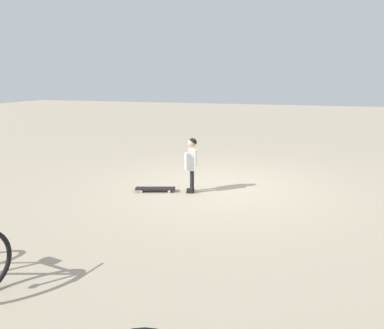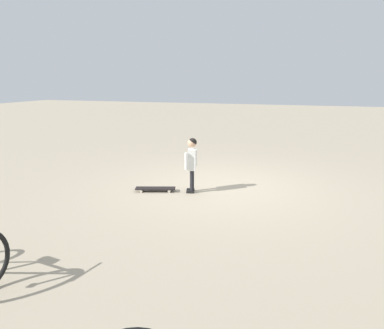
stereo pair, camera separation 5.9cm
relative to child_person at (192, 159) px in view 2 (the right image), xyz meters
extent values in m
plane|color=tan|center=(-0.54, 0.48, -0.66)|extent=(50.00, 50.00, 0.00)
cylinder|color=black|center=(0.05, 0.02, -0.42)|extent=(0.08, 0.08, 0.42)
cube|color=black|center=(0.06, -0.01, -0.63)|extent=(0.12, 0.17, 0.05)
cylinder|color=black|center=(-0.05, -0.01, -0.42)|extent=(0.08, 0.08, 0.42)
cube|color=black|center=(-0.05, -0.04, -0.63)|extent=(0.12, 0.17, 0.05)
cube|color=white|center=(0.00, 0.00, -0.01)|extent=(0.27, 0.20, 0.40)
cylinder|color=white|center=(0.18, -0.05, -0.01)|extent=(0.06, 0.06, 0.32)
cylinder|color=white|center=(-0.17, 0.02, -0.01)|extent=(0.06, 0.06, 0.32)
sphere|color=tan|center=(0.00, 0.00, 0.31)|extent=(0.17, 0.17, 0.17)
sphere|color=black|center=(0.00, 0.01, 0.32)|extent=(0.16, 0.16, 0.16)
cube|color=black|center=(0.19, -0.69, -0.59)|extent=(0.42, 0.80, 0.02)
cube|color=#B7B7BC|center=(0.27, -0.95, -0.61)|extent=(0.11, 0.06, 0.02)
cube|color=#B7B7BC|center=(0.10, -0.43, -0.61)|extent=(0.11, 0.06, 0.02)
cylinder|color=beige|center=(0.34, -0.92, -0.63)|extent=(0.05, 0.06, 0.06)
cylinder|color=beige|center=(0.20, -0.97, -0.63)|extent=(0.05, 0.06, 0.06)
cylinder|color=beige|center=(0.18, -0.41, -0.63)|extent=(0.05, 0.06, 0.06)
cylinder|color=beige|center=(0.03, -0.45, -0.63)|extent=(0.05, 0.06, 0.06)
camera|label=1|loc=(6.45, 2.05, 1.49)|focal=34.11mm
camera|label=2|loc=(6.43, 2.11, 1.49)|focal=34.11mm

